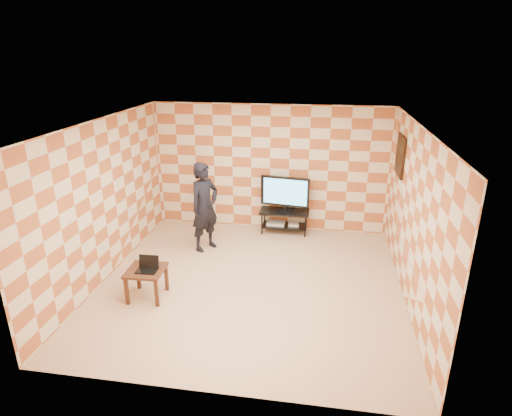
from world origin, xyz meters
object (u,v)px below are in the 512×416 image
object	(u,v)px
side_table	(146,274)
tv_stand	(284,217)
tv	(285,192)
person	(205,207)

from	to	relation	value
side_table	tv_stand	bearing A→B (deg)	56.66
tv_stand	side_table	xyz separation A→B (m)	(-1.91, -2.91, 0.04)
tv_stand	side_table	size ratio (longest dim) A/B	1.76
tv	side_table	bearing A→B (deg)	-123.37
side_table	person	bearing A→B (deg)	76.47
side_table	person	world-z (taller)	person
side_table	tv	bearing A→B (deg)	56.63
tv_stand	tv	size ratio (longest dim) A/B	1.01
side_table	person	distance (m)	1.99
tv_stand	person	bearing A→B (deg)	-144.92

